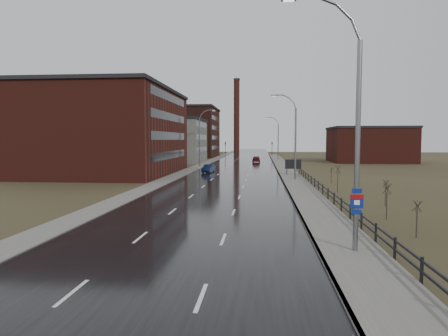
% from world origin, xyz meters
% --- Properties ---
extents(ground, '(320.00, 320.00, 0.00)m').
position_xyz_m(ground, '(0.00, 0.00, 0.00)').
color(ground, '#2D2819').
rests_on(ground, ground).
extents(road, '(14.00, 300.00, 0.06)m').
position_xyz_m(road, '(0.00, 60.00, 0.03)').
color(road, black).
rests_on(road, ground).
extents(sidewalk_right, '(3.20, 180.00, 0.18)m').
position_xyz_m(sidewalk_right, '(8.60, 35.00, 0.09)').
color(sidewalk_right, '#595651').
rests_on(sidewalk_right, ground).
extents(curb_right, '(0.16, 180.00, 0.18)m').
position_xyz_m(curb_right, '(7.08, 35.00, 0.09)').
color(curb_right, slate).
rests_on(curb_right, ground).
extents(sidewalk_left, '(2.40, 260.00, 0.12)m').
position_xyz_m(sidewalk_left, '(-8.20, 60.00, 0.06)').
color(sidewalk_left, '#595651').
rests_on(sidewalk_left, ground).
extents(warehouse_near, '(22.44, 28.56, 13.50)m').
position_xyz_m(warehouse_near, '(-20.99, 45.00, 6.76)').
color(warehouse_near, '#471914').
rests_on(warehouse_near, ground).
extents(warehouse_mid, '(16.32, 20.40, 10.50)m').
position_xyz_m(warehouse_mid, '(-17.99, 78.00, 5.26)').
color(warehouse_mid, slate).
rests_on(warehouse_mid, ground).
extents(warehouse_far, '(26.52, 24.48, 15.50)m').
position_xyz_m(warehouse_far, '(-22.99, 108.00, 7.76)').
color(warehouse_far, '#331611').
rests_on(warehouse_far, ground).
extents(building_right, '(18.36, 16.32, 8.50)m').
position_xyz_m(building_right, '(30.30, 82.00, 4.26)').
color(building_right, '#471914').
rests_on(building_right, ground).
extents(smokestack, '(2.70, 2.70, 30.70)m').
position_xyz_m(smokestack, '(-6.00, 150.00, 15.50)').
color(smokestack, '#331611').
rests_on(smokestack, ground).
extents(streetlight_main, '(3.91, 0.29, 12.11)m').
position_xyz_m(streetlight_main, '(8.47, 2.00, 6.06)').
color(streetlight_main, slate).
rests_on(streetlight_main, ground).
extents(streetlight_right_mid, '(3.36, 0.28, 11.35)m').
position_xyz_m(streetlight_right_mid, '(8.50, 36.00, 5.84)').
color(streetlight_right_mid, slate).
rests_on(streetlight_right_mid, ground).
extents(streetlight_left, '(3.36, 0.28, 11.35)m').
position_xyz_m(streetlight_left, '(-7.70, 62.00, 5.84)').
color(streetlight_left, slate).
rests_on(streetlight_left, ground).
extents(streetlight_right_far, '(3.36, 0.28, 11.35)m').
position_xyz_m(streetlight_right_far, '(8.50, 90.00, 5.84)').
color(streetlight_right_far, slate).
rests_on(streetlight_right_far, ground).
extents(guardrail, '(0.10, 53.05, 1.10)m').
position_xyz_m(guardrail, '(10.30, 18.31, 0.71)').
color(guardrail, black).
rests_on(guardrail, ground).
extents(shrub_b, '(0.50, 0.52, 2.08)m').
position_xyz_m(shrub_b, '(12.96, 5.62, 1.10)').
color(shrub_b, '#382D23').
rests_on(shrub_b, ground).
extents(shrub_c, '(0.59, 0.62, 2.50)m').
position_xyz_m(shrub_c, '(12.86, 10.64, 1.33)').
color(shrub_c, '#382D23').
rests_on(shrub_c, ground).
extents(shrub_d, '(0.52, 0.55, 2.19)m').
position_xyz_m(shrub_d, '(14.46, 16.26, 1.16)').
color(shrub_d, '#382D23').
rests_on(shrub_d, ground).
extents(shrub_e, '(0.65, 0.69, 2.76)m').
position_xyz_m(shrub_e, '(12.21, 24.69, 1.47)').
color(shrub_e, '#382D23').
rests_on(shrub_e, ground).
extents(shrub_f, '(0.47, 0.49, 1.94)m').
position_xyz_m(shrub_f, '(13.11, 33.77, 1.03)').
color(shrub_f, '#382D23').
rests_on(shrub_f, ground).
extents(billboard, '(2.39, 0.17, 2.46)m').
position_xyz_m(billboard, '(9.10, 43.23, 1.68)').
color(billboard, black).
rests_on(billboard, ground).
extents(traffic_light_left, '(0.58, 2.73, 5.30)m').
position_xyz_m(traffic_light_left, '(-8.00, 120.00, 4.60)').
color(traffic_light_left, black).
rests_on(traffic_light_left, ground).
extents(traffic_light_right, '(0.58, 2.73, 5.30)m').
position_xyz_m(traffic_light_right, '(8.00, 120.00, 4.60)').
color(traffic_light_right, black).
rests_on(traffic_light_right, ground).
extents(car_near, '(1.85, 4.08, 1.30)m').
position_xyz_m(car_near, '(-4.26, 47.38, 0.65)').
color(car_near, '#0B1638').
rests_on(car_near, ground).
extents(car_far, '(1.86, 4.52, 1.53)m').
position_xyz_m(car_far, '(3.16, 77.66, 0.77)').
color(car_far, '#560E16').
rests_on(car_far, ground).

